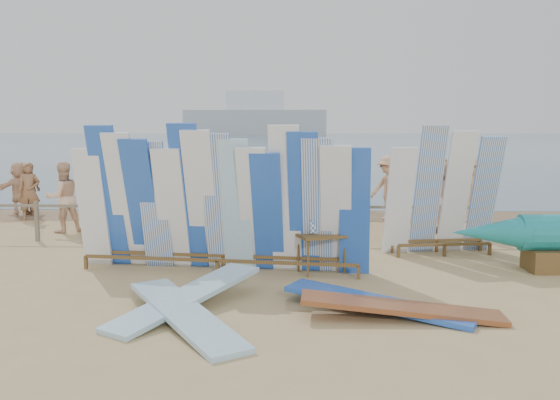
{
  "coord_description": "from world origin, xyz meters",
  "views": [
    {
      "loc": [
        1.87,
        -9.95,
        2.54
      ],
      "look_at": [
        1.49,
        2.31,
        1.03
      ],
      "focal_mm": 38.0,
      "sensor_mm": 36.0,
      "label": 1
    }
  ],
  "objects_px": {
    "beach_chair_left": "(203,224)",
    "beachgoer_3": "(221,190)",
    "beach_chair_right": "(319,225)",
    "flat_board_c": "(402,319)",
    "side_surfboard_rack": "(443,196)",
    "beachgoer_9": "(388,188)",
    "flat_board_b": "(187,310)",
    "beachgoer_extra_0": "(473,189)",
    "beachgoer_10": "(441,195)",
    "beachgoer_5": "(313,190)",
    "main_surfboard_rack": "(219,206)",
    "beachgoer_extra_1": "(30,189)",
    "flat_board_a": "(186,325)",
    "beachgoer_8": "(448,198)",
    "vendor_table": "(322,252)",
    "beachgoer_7": "(318,193)",
    "beachgoer_11": "(19,189)",
    "beachgoer_6": "(309,192)",
    "beachgoer_4": "(224,195)",
    "beachgoer_1": "(29,191)",
    "flat_board_d": "(378,310)",
    "beachgoer_2": "(63,197)"
  },
  "relations": [
    {
      "from": "side_surfboard_rack",
      "to": "beachgoer_11",
      "type": "height_order",
      "value": "side_surfboard_rack"
    },
    {
      "from": "flat_board_c",
      "to": "side_surfboard_rack",
      "type": "bearing_deg",
      "value": -17.04
    },
    {
      "from": "beach_chair_left",
      "to": "beachgoer_11",
      "type": "xyz_separation_m",
      "value": [
        -5.83,
        3.06,
        0.51
      ]
    },
    {
      "from": "beach_chair_left",
      "to": "beachgoer_3",
      "type": "distance_m",
      "value": 2.09
    },
    {
      "from": "beachgoer_extra_1",
      "to": "beachgoer_3",
      "type": "distance_m",
      "value": 5.79
    },
    {
      "from": "flat_board_a",
      "to": "beachgoer_8",
      "type": "relative_size",
      "value": 1.54
    },
    {
      "from": "flat_board_c",
      "to": "vendor_table",
      "type": "bearing_deg",
      "value": 24.55
    },
    {
      "from": "side_surfboard_rack",
      "to": "flat_board_c",
      "type": "relative_size",
      "value": 0.96
    },
    {
      "from": "beachgoer_extra_1",
      "to": "beachgoer_5",
      "type": "distance_m",
      "value": 8.19
    },
    {
      "from": "beachgoer_4",
      "to": "beachgoer_1",
      "type": "relative_size",
      "value": 1.12
    },
    {
      "from": "beachgoer_3",
      "to": "beachgoer_5",
      "type": "height_order",
      "value": "beachgoer_3"
    },
    {
      "from": "beachgoer_10",
      "to": "beachgoer_5",
      "type": "relative_size",
      "value": 1.18
    },
    {
      "from": "beachgoer_7",
      "to": "flat_board_c",
      "type": "bearing_deg",
      "value": -150.06
    },
    {
      "from": "beach_chair_left",
      "to": "beachgoer_5",
      "type": "height_order",
      "value": "beachgoer_5"
    },
    {
      "from": "beachgoer_11",
      "to": "beachgoer_6",
      "type": "bearing_deg",
      "value": 109.69
    },
    {
      "from": "beachgoer_9",
      "to": "beachgoer_3",
      "type": "distance_m",
      "value": 4.58
    },
    {
      "from": "flat_board_a",
      "to": "beachgoer_6",
      "type": "height_order",
      "value": "beachgoer_6"
    },
    {
      "from": "beach_chair_left",
      "to": "beachgoer_9",
      "type": "xyz_separation_m",
      "value": [
        4.73,
        2.53,
        0.62
      ]
    },
    {
      "from": "beachgoer_11",
      "to": "vendor_table",
      "type": "bearing_deg",
      "value": 84.03
    },
    {
      "from": "main_surfboard_rack",
      "to": "beachgoer_9",
      "type": "bearing_deg",
      "value": 64.05
    },
    {
      "from": "beachgoer_11",
      "to": "flat_board_a",
      "type": "bearing_deg",
      "value": 67.01
    },
    {
      "from": "beach_chair_left",
      "to": "beachgoer_4",
      "type": "relative_size",
      "value": 0.52
    },
    {
      "from": "beachgoer_extra_0",
      "to": "beachgoer_2",
      "type": "bearing_deg",
      "value": -149.86
    },
    {
      "from": "main_surfboard_rack",
      "to": "beachgoer_extra_0",
      "type": "xyz_separation_m",
      "value": [
        6.11,
        5.8,
        -0.28
      ]
    },
    {
      "from": "beachgoer_3",
      "to": "beachgoer_8",
      "type": "relative_size",
      "value": 1.0
    },
    {
      "from": "vendor_table",
      "to": "beachgoer_3",
      "type": "relative_size",
      "value": 0.64
    },
    {
      "from": "main_surfboard_rack",
      "to": "beachgoer_6",
      "type": "xyz_separation_m",
      "value": [
        1.67,
        4.71,
        -0.26
      ]
    },
    {
      "from": "beachgoer_10",
      "to": "beachgoer_4",
      "type": "relative_size",
      "value": 1.02
    },
    {
      "from": "beachgoer_9",
      "to": "beachgoer_8",
      "type": "bearing_deg",
      "value": -14.19
    },
    {
      "from": "flat_board_a",
      "to": "beachgoer_extra_0",
      "type": "distance_m",
      "value": 10.7
    },
    {
      "from": "beachgoer_extra_1",
      "to": "beachgoer_1",
      "type": "xyz_separation_m",
      "value": [
        0.38,
        -0.89,
        0.03
      ]
    },
    {
      "from": "beach_chair_right",
      "to": "beach_chair_left",
      "type": "bearing_deg",
      "value": -175.9
    },
    {
      "from": "beachgoer_extra_1",
      "to": "beachgoer_10",
      "type": "xyz_separation_m",
      "value": [
        11.22,
        -2.43,
        0.14
      ]
    },
    {
      "from": "side_surfboard_rack",
      "to": "beachgoer_6",
      "type": "height_order",
      "value": "side_surfboard_rack"
    },
    {
      "from": "beachgoer_extra_1",
      "to": "beachgoer_8",
      "type": "bearing_deg",
      "value": -160.01
    },
    {
      "from": "beachgoer_1",
      "to": "flat_board_b",
      "type": "bearing_deg",
      "value": -73.74
    },
    {
      "from": "side_surfboard_rack",
      "to": "beachgoer_7",
      "type": "relative_size",
      "value": 1.41
    },
    {
      "from": "side_surfboard_rack",
      "to": "beachgoer_8",
      "type": "relative_size",
      "value": 1.48
    },
    {
      "from": "flat_board_a",
      "to": "beachgoer_8",
      "type": "distance_m",
      "value": 8.49
    },
    {
      "from": "main_surfboard_rack",
      "to": "beachgoer_11",
      "type": "relative_size",
      "value": 3.38
    },
    {
      "from": "beachgoer_9",
      "to": "beachgoer_4",
      "type": "relative_size",
      "value": 1.0
    },
    {
      "from": "vendor_table",
      "to": "flat_board_a",
      "type": "height_order",
      "value": "vendor_table"
    },
    {
      "from": "beachgoer_10",
      "to": "beachgoer_7",
      "type": "bearing_deg",
      "value": -96.87
    },
    {
      "from": "flat_board_a",
      "to": "beachgoer_10",
      "type": "distance_m",
      "value": 8.59
    },
    {
      "from": "beachgoer_1",
      "to": "side_surfboard_rack",
      "type": "bearing_deg",
      "value": -41.74
    },
    {
      "from": "beachgoer_6",
      "to": "beach_chair_right",
      "type": "bearing_deg",
      "value": -111.6
    },
    {
      "from": "flat_board_d",
      "to": "flat_board_c",
      "type": "relative_size",
      "value": 1.0
    },
    {
      "from": "flat_board_b",
      "to": "beachgoer_extra_0",
      "type": "height_order",
      "value": "beachgoer_extra_0"
    },
    {
      "from": "side_surfboard_rack",
      "to": "beachgoer_10",
      "type": "relative_size",
      "value": 1.43
    },
    {
      "from": "main_surfboard_rack",
      "to": "beachgoer_7",
      "type": "relative_size",
      "value": 2.87
    }
  ]
}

